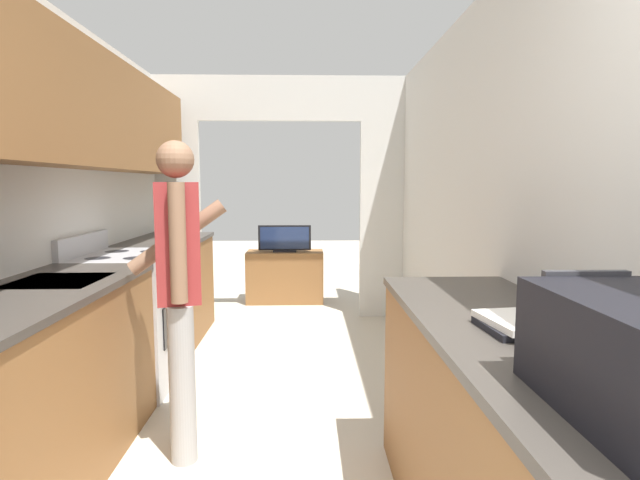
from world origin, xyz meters
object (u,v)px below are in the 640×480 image
Objects in this scene: person at (179,291)px; tv_cabinet at (285,276)px; book_stack at (515,324)px; television at (285,239)px; range_oven at (129,319)px.

person reaches higher than tv_cabinet.
person is 1.62m from book_stack.
book_stack is at bearing -77.62° from television.
book_stack is at bearing -43.94° from range_oven.
person is at bearing -96.60° from television.
book_stack reaches higher than television.
television is (0.99, 2.43, 0.30)m from range_oven.
person is 5.60× the size of book_stack.
television is (-0.94, 4.29, -0.18)m from book_stack.
tv_cabinet is at bearing 90.00° from television.
television is at bearing -20.90° from person.
book_stack is 0.47× the size of television.
book_stack is 4.39m from television.
tv_cabinet is (0.99, 2.47, -0.16)m from range_oven.
person is 1.79× the size of tv_cabinet.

